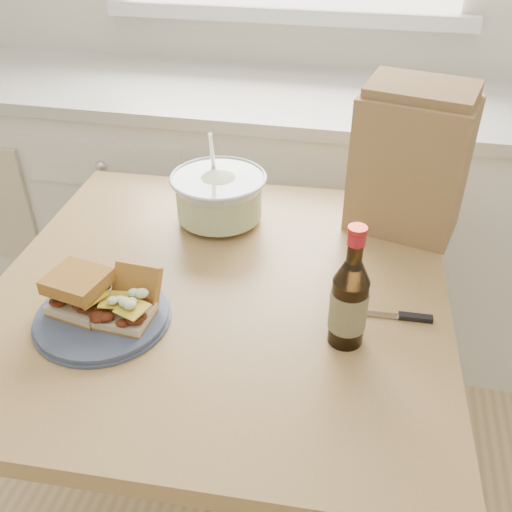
% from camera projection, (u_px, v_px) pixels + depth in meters
% --- Properties ---
extents(cabinet_run, '(2.50, 0.64, 0.94)m').
position_uv_depth(cabinet_run, '(268.00, 209.00, 2.19)').
color(cabinet_run, white).
rests_on(cabinet_run, ground).
extents(dining_table, '(1.02, 1.02, 0.81)m').
position_uv_depth(dining_table, '(221.00, 327.00, 1.30)').
color(dining_table, '#A6814E').
rests_on(dining_table, ground).
extents(plate, '(0.26, 0.26, 0.02)m').
position_uv_depth(plate, '(102.00, 317.00, 1.14)').
color(plate, '#3C4761').
rests_on(plate, dining_table).
extents(sandwich_left, '(0.13, 0.12, 0.08)m').
position_uv_depth(sandwich_left, '(79.00, 291.00, 1.12)').
color(sandwich_left, '#CEB491').
rests_on(sandwich_left, plate).
extents(sandwich_right, '(0.11, 0.14, 0.09)m').
position_uv_depth(sandwich_right, '(129.00, 302.00, 1.12)').
color(sandwich_right, '#CEB491').
rests_on(sandwich_right, plate).
extents(coleslaw_bowl, '(0.24, 0.24, 0.24)m').
position_uv_depth(coleslaw_bowl, '(219.00, 199.00, 1.43)').
color(coleslaw_bowl, silver).
rests_on(coleslaw_bowl, dining_table).
extents(beer_bottle, '(0.07, 0.07, 0.25)m').
position_uv_depth(beer_bottle, '(349.00, 301.00, 1.04)').
color(beer_bottle, black).
rests_on(beer_bottle, dining_table).
extents(knife, '(0.17, 0.02, 0.01)m').
position_uv_depth(knife, '(405.00, 316.00, 1.14)').
color(knife, silver).
rests_on(knife, dining_table).
extents(paper_bag, '(0.29, 0.22, 0.33)m').
position_uv_depth(paper_bag, '(410.00, 166.00, 1.35)').
color(paper_bag, olive).
rests_on(paper_bag, dining_table).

